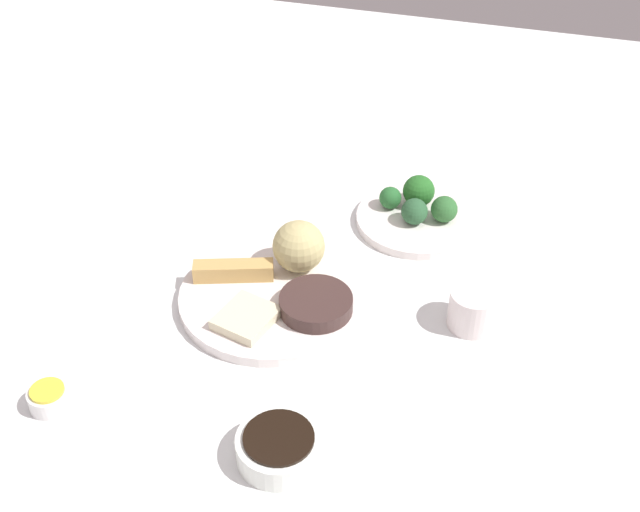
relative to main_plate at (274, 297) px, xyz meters
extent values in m
cube|color=white|center=(-0.01, 0.00, -0.02)|extent=(2.20, 2.20, 0.02)
cylinder|color=white|center=(0.00, 0.00, 0.00)|extent=(0.27, 0.27, 0.02)
sphere|color=tan|center=(0.07, -0.02, 0.05)|extent=(0.08, 0.08, 0.08)
cube|color=tan|center=(0.02, 0.07, 0.02)|extent=(0.06, 0.12, 0.03)
cube|color=beige|center=(-0.07, 0.02, 0.02)|extent=(0.09, 0.09, 0.02)
cylinder|color=#3E2A27|center=(-0.02, -0.07, 0.02)|extent=(0.10, 0.10, 0.02)
cylinder|color=white|center=(0.25, -0.16, 0.00)|extent=(0.20, 0.20, 0.01)
sphere|color=#266825|center=(0.28, -0.16, 0.03)|extent=(0.05, 0.05, 0.05)
sphere|color=#2F6831|center=(0.25, -0.20, 0.03)|extent=(0.04, 0.04, 0.04)
sphere|color=#2B5A34|center=(0.23, -0.16, 0.03)|extent=(0.04, 0.04, 0.04)
sphere|color=#27652E|center=(0.26, -0.11, 0.02)|extent=(0.04, 0.04, 0.04)
cylinder|color=white|center=(-0.26, -0.10, 0.01)|extent=(0.10, 0.10, 0.03)
cylinder|color=black|center=(-0.26, -0.10, 0.03)|extent=(0.08, 0.08, 0.00)
cylinder|color=white|center=(-0.27, 0.21, 0.00)|extent=(0.05, 0.05, 0.03)
cylinder|color=yellow|center=(-0.27, 0.21, 0.02)|extent=(0.04, 0.04, 0.00)
cylinder|color=white|center=(0.03, -0.28, 0.02)|extent=(0.07, 0.07, 0.06)
camera|label=1|loc=(-0.86, -0.32, 0.80)|focal=46.95mm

